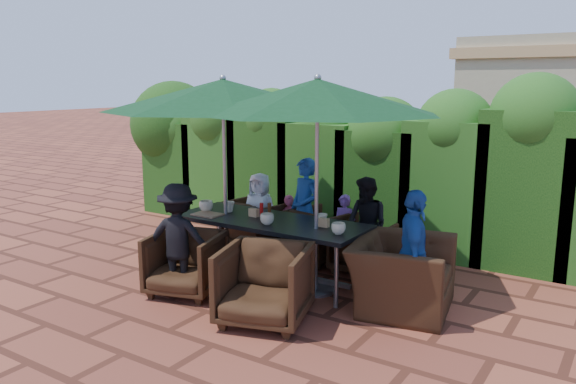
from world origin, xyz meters
The scene contains 30 objects.
ground centered at (0.00, 0.00, 0.00)m, with size 80.00×80.00×0.00m, color brown.
dining_table centered at (0.00, 0.08, 0.68)m, with size 2.38×0.90×0.75m.
umbrella_left centered at (-0.63, 0.01, 2.21)m, with size 2.89×2.89×2.46m.
umbrella_right centered at (0.67, 0.02, 2.21)m, with size 2.73×2.73×2.46m.
chair_far_left centered at (-0.84, 0.94, 0.41)m, with size 0.79×0.74×0.81m, color black.
chair_far_mid centered at (0.12, 1.08, 0.38)m, with size 0.75×0.70×0.77m, color black.
chair_far_right centered at (0.83, 0.94, 0.35)m, with size 0.68×0.63×0.70m, color black.
chair_near_left centered at (-0.55, -0.82, 0.39)m, with size 0.76×0.71×0.78m, color black.
chair_near_right centered at (0.66, -0.98, 0.43)m, with size 0.84×0.79×0.86m, color black.
chair_end_right centered at (1.67, 0.10, 0.49)m, with size 1.13×0.74×0.99m, color black.
adult_far_left centered at (-0.80, 0.97, 0.56)m, with size 0.55×0.33×1.12m, color white.
adult_far_mid centered at (-0.06, 0.99, 0.69)m, with size 0.50×0.41×1.39m, color #1B4997.
adult_far_right centered at (0.84, 1.00, 0.60)m, with size 0.58×0.35×1.21m, color black.
adult_near_left centered at (-0.63, -0.84, 0.63)m, with size 0.81×0.37×1.27m, color black.
adult_end_right centered at (1.83, -0.01, 0.66)m, with size 0.78×0.39×1.32m, color #1B4997.
child_left centered at (-0.38, 1.08, 0.42)m, with size 0.30×0.24×0.83m, color #DF4E72.
child_right centered at (0.42, 1.20, 0.45)m, with size 0.33×0.27×0.91m, color #9355B9.
pedestrian_a centered at (1.47, 4.24, 0.94)m, with size 1.76×0.63×1.88m, color green.
pedestrian_b centered at (2.62, 4.36, 0.90)m, with size 0.87×0.53×1.80m, color #DF4E72.
cup_a centered at (-0.93, -0.01, 0.82)m, with size 0.18×0.18×0.14m, color beige.
cup_b centered at (-0.67, 0.12, 0.82)m, with size 0.14×0.14×0.13m, color beige.
cup_c centered at (0.10, -0.13, 0.81)m, with size 0.16×0.16×0.13m, color beige.
cup_d centered at (0.62, 0.25, 0.81)m, with size 0.12×0.12×0.12m, color beige.
cup_e centered at (0.99, -0.06, 0.81)m, with size 0.16×0.16×0.13m, color beige.
ketchup_bottle centered at (-0.18, 0.15, 0.83)m, with size 0.04×0.04×0.17m, color #B20C0A.
sauce_bottle centered at (-0.10, 0.20, 0.83)m, with size 0.04×0.04×0.17m, color #4C230C.
serving_tray centered at (-0.79, -0.15, 0.76)m, with size 0.35×0.25×0.02m, color #A3734E.
number_block_left centered at (-0.26, 0.09, 0.80)m, with size 0.12×0.06×0.10m, color tan.
number_block_right centered at (0.71, 0.13, 0.80)m, with size 0.12×0.06×0.10m, color tan.
hedge_wall centered at (-0.20, 2.32, 1.30)m, with size 9.10×1.60×2.50m.
Camera 1 is at (3.73, -5.30, 2.37)m, focal length 35.00 mm.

